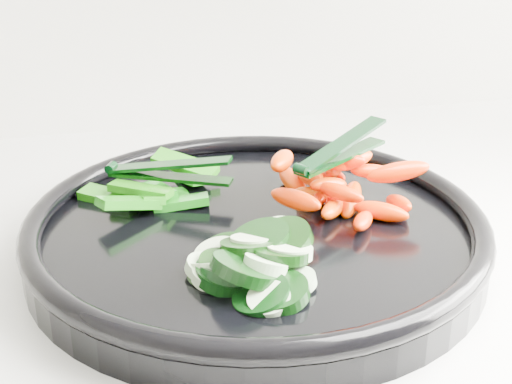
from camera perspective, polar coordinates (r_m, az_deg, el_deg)
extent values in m
cylinder|color=black|center=(0.59, 0.00, -3.80)|extent=(0.45, 0.45, 0.02)
torus|color=black|center=(0.58, 0.00, -2.18)|extent=(0.45, 0.45, 0.02)
cylinder|color=black|center=(0.48, 0.49, -8.33)|extent=(0.05, 0.06, 0.02)
cylinder|color=beige|center=(0.48, 1.06, -8.65)|extent=(0.04, 0.04, 0.02)
cylinder|color=black|center=(0.50, -2.25, -6.74)|extent=(0.05, 0.06, 0.03)
cylinder|color=beige|center=(0.51, -3.48, -6.08)|extent=(0.04, 0.04, 0.03)
cylinder|color=black|center=(0.51, -2.34, -6.28)|extent=(0.06, 0.06, 0.03)
cylinder|color=#B6D2A8|center=(0.51, -3.99, -6.13)|extent=(0.04, 0.04, 0.02)
cylinder|color=black|center=(0.48, 1.72, -8.09)|extent=(0.06, 0.06, 0.02)
cylinder|color=beige|center=(0.50, 3.27, -7.15)|extent=(0.04, 0.04, 0.02)
cylinder|color=black|center=(0.54, -2.47, -4.70)|extent=(0.05, 0.05, 0.02)
cylinder|color=beige|center=(0.53, -3.12, -4.94)|extent=(0.05, 0.05, 0.02)
cylinder|color=black|center=(0.51, -2.71, -6.03)|extent=(0.05, 0.05, 0.01)
cylinder|color=beige|center=(0.52, -2.51, -5.76)|extent=(0.04, 0.04, 0.01)
cylinder|color=black|center=(0.50, -2.26, -6.63)|extent=(0.07, 0.07, 0.02)
cylinder|color=beige|center=(0.50, -3.33, -6.65)|extent=(0.04, 0.04, 0.01)
cylinder|color=black|center=(0.51, -3.45, -6.31)|extent=(0.04, 0.04, 0.02)
cylinder|color=beige|center=(0.50, -2.70, -6.56)|extent=(0.03, 0.03, 0.02)
cylinder|color=black|center=(0.53, 1.99, -3.99)|extent=(0.05, 0.05, 0.03)
cylinder|color=#D5F6C5|center=(0.53, 2.86, -3.58)|extent=(0.04, 0.04, 0.02)
cylinder|color=black|center=(0.52, -0.71, -4.37)|extent=(0.05, 0.05, 0.02)
cylinder|color=beige|center=(0.52, -0.45, -4.02)|extent=(0.04, 0.04, 0.01)
cylinder|color=black|center=(0.49, -0.96, -6.25)|extent=(0.05, 0.05, 0.03)
cylinder|color=beige|center=(0.50, 0.77, -5.84)|extent=(0.04, 0.04, 0.02)
cylinder|color=black|center=(0.53, 0.35, -3.82)|extent=(0.06, 0.06, 0.02)
cylinder|color=#DCF1C1|center=(0.54, 1.71, -3.31)|extent=(0.05, 0.05, 0.02)
cylinder|color=black|center=(0.51, 2.03, -4.97)|extent=(0.06, 0.06, 0.02)
cylinder|color=#DBF8C6|center=(0.51, 2.68, -4.81)|extent=(0.04, 0.05, 0.02)
ellipsoid|color=#DB4500|center=(0.61, 7.57, -0.60)|extent=(0.04, 0.05, 0.03)
ellipsoid|color=red|center=(0.60, 6.21, -1.32)|extent=(0.04, 0.05, 0.02)
ellipsoid|color=#FD3C00|center=(0.60, 9.99, -1.54)|extent=(0.05, 0.04, 0.02)
ellipsoid|color=#DD5900|center=(0.62, 4.44, -0.24)|extent=(0.04, 0.04, 0.02)
ellipsoid|color=red|center=(0.61, 11.33, -0.90)|extent=(0.02, 0.04, 0.02)
ellipsoid|color=#F32300|center=(0.62, 5.11, -0.36)|extent=(0.03, 0.04, 0.02)
ellipsoid|color=#FF1400|center=(0.58, 8.56, -2.31)|extent=(0.03, 0.04, 0.02)
ellipsoid|color=red|center=(0.61, 6.80, -0.56)|extent=(0.04, 0.04, 0.02)
ellipsoid|color=#EF2200|center=(0.66, 6.02, 1.37)|extent=(0.03, 0.04, 0.02)
ellipsoid|color=#E03A00|center=(0.65, 2.92, 0.91)|extent=(0.02, 0.05, 0.02)
ellipsoid|color=red|center=(0.58, 3.16, -0.60)|extent=(0.04, 0.05, 0.02)
ellipsoid|color=#DD3600|center=(0.64, 6.21, 1.88)|extent=(0.04, 0.05, 0.03)
ellipsoid|color=#EE2800|center=(0.62, 4.36, 1.31)|extent=(0.02, 0.05, 0.03)
ellipsoid|color=#EB1800|center=(0.59, 6.70, -0.02)|extent=(0.04, 0.04, 0.02)
ellipsoid|color=#E64D00|center=(0.60, 5.82, 0.57)|extent=(0.04, 0.03, 0.02)
ellipsoid|color=#F43200|center=(0.64, 9.28, 1.63)|extent=(0.04, 0.01, 0.02)
ellipsoid|color=#FB3300|center=(0.62, 6.80, 2.41)|extent=(0.04, 0.04, 0.02)
ellipsoid|color=#F44C00|center=(0.62, 2.10, 2.51)|extent=(0.04, 0.05, 0.02)
ellipsoid|color=#FF4D00|center=(0.62, 7.83, 2.53)|extent=(0.04, 0.03, 0.02)
ellipsoid|color=#ED0E00|center=(0.60, 11.32, 1.60)|extent=(0.06, 0.02, 0.02)
cube|color=#136509|center=(0.64, -7.87, 0.08)|extent=(0.03, 0.06, 0.02)
cube|color=#09610C|center=(0.63, -6.99, -0.25)|extent=(0.05, 0.04, 0.02)
cube|color=#1C6809|center=(0.67, -5.31, 1.14)|extent=(0.03, 0.05, 0.02)
cube|color=#0A6E0E|center=(0.62, -6.01, -0.85)|extent=(0.05, 0.02, 0.01)
cube|color=#1A740B|center=(0.64, -11.68, -0.39)|extent=(0.05, 0.05, 0.01)
cube|color=#116709|center=(0.63, -8.80, -0.42)|extent=(0.03, 0.07, 0.03)
cube|color=#226E0A|center=(0.60, -10.12, -0.86)|extent=(0.06, 0.04, 0.02)
cube|color=#1C6509|center=(0.62, -9.21, 0.18)|extent=(0.06, 0.05, 0.01)
cube|color=#246F0A|center=(0.67, -5.69, 2.19)|extent=(0.06, 0.05, 0.02)
cylinder|color=black|center=(0.57, 3.64, 1.81)|extent=(0.01, 0.01, 0.01)
cube|color=black|center=(0.61, 6.88, 2.85)|extent=(0.10, 0.07, 0.00)
cube|color=black|center=(0.60, 6.93, 3.87)|extent=(0.10, 0.07, 0.02)
cylinder|color=black|center=(0.65, -11.52, 1.95)|extent=(0.01, 0.01, 0.01)
cube|color=black|center=(0.63, -6.87, 1.20)|extent=(0.11, 0.06, 0.00)
cube|color=black|center=(0.62, -6.92, 2.18)|extent=(0.10, 0.06, 0.02)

